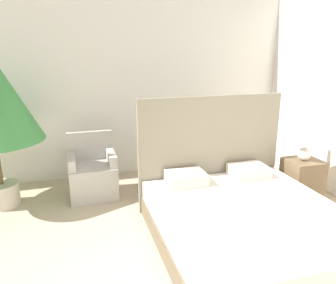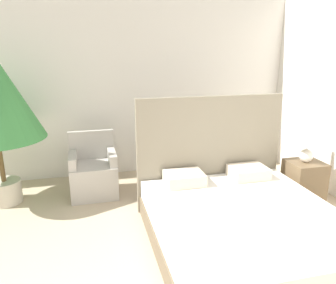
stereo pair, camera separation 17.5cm
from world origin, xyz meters
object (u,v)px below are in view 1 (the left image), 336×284
at_px(armchair_near_window_left, 93,176).
at_px(armchair_near_window_right, 165,169).
at_px(bed, 245,218).
at_px(nightstand, 302,180).
at_px(table_lamp, 306,139).

xyz_separation_m(armchair_near_window_left, armchair_near_window_right, (1.04, -0.00, 0.00)).
distance_m(bed, armchair_near_window_right, 1.67).
bearing_deg(nightstand, armchair_near_window_right, 151.32).
distance_m(bed, table_lamp, 1.54).
bearing_deg(armchair_near_window_right, table_lamp, -35.06).
bearing_deg(bed, table_lamp, 29.43).
bearing_deg(table_lamp, bed, -150.57).
xyz_separation_m(armchair_near_window_left, table_lamp, (2.71, -0.92, 0.56)).
xyz_separation_m(bed, armchair_near_window_right, (-0.43, 1.62, 0.02)).
height_order(armchair_near_window_right, nightstand, armchair_near_window_right).
distance_m(bed, nightstand, 1.43).
height_order(bed, armchair_near_window_left, bed).
xyz_separation_m(nightstand, table_lamp, (-0.01, 0.00, 0.57)).
bearing_deg(nightstand, bed, -150.85).
bearing_deg(armchair_near_window_right, armchair_near_window_left, 173.68).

